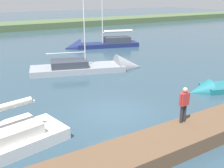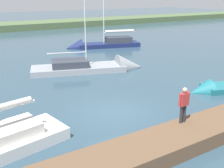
{
  "view_description": "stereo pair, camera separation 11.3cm",
  "coord_description": "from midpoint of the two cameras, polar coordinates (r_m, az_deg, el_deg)",
  "views": [
    {
      "loc": [
        7.29,
        11.46,
        6.26
      ],
      "look_at": [
        0.23,
        0.13,
        1.8
      ],
      "focal_mm": 42.79,
      "sensor_mm": 36.0,
      "label": 1
    },
    {
      "loc": [
        7.2,
        11.52,
        6.26
      ],
      "look_at": [
        0.23,
        0.13,
        1.8
      ],
      "focal_mm": 42.79,
      "sensor_mm": 36.0,
      "label": 2
    }
  ],
  "objects": [
    {
      "name": "sailboat_outer_mooring",
      "position": [
        33.89,
        -2.56,
        8.21
      ],
      "size": [
        9.48,
        4.59,
        9.74
      ],
      "rotation": [
        0.0,
        0.0,
        -0.28
      ],
      "color": "navy",
      "rests_on": "ground_plane"
    },
    {
      "name": "person_on_dock",
      "position": [
        12.47,
        15.35,
        -3.85
      ],
      "size": [
        0.65,
        0.24,
        1.7
      ],
      "rotation": [
        0.0,
        0.0,
        4.77
      ],
      "color": "#28282D",
      "rests_on": "dock_pier"
    },
    {
      "name": "ground_plane",
      "position": [
        14.96,
        0.7,
        -6.26
      ],
      "size": [
        200.0,
        200.0,
        0.0
      ],
      "primitive_type": "plane",
      "color": "#2D4756"
    },
    {
      "name": "sailboat_far_left",
      "position": [
        23.41,
        -2.6,
        3.35
      ],
      "size": [
        9.94,
        5.35,
        10.75
      ],
      "rotation": [
        0.0,
        0.0,
        2.83
      ],
      "color": "gray",
      "rests_on": "ground_plane"
    },
    {
      "name": "dock_pier",
      "position": [
        11.78,
        12.25,
        -12.14
      ],
      "size": [
        23.84,
        2.0,
        0.68
      ],
      "primitive_type": "cube",
      "color": "brown",
      "rests_on": "ground_plane"
    }
  ]
}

